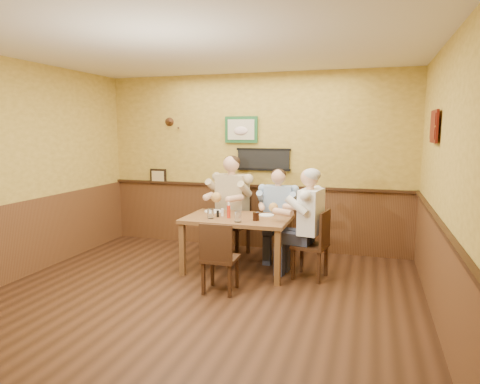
% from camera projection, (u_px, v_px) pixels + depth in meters
% --- Properties ---
extents(room, '(5.02, 5.03, 2.81)m').
position_uv_depth(room, '(208.00, 151.00, 4.59)').
color(room, black).
rests_on(room, ground).
extents(dining_table, '(1.40, 0.90, 0.75)m').
position_uv_depth(dining_table, '(238.00, 224.00, 5.77)').
color(dining_table, brown).
rests_on(dining_table, ground).
extents(chair_back_left, '(0.52, 0.52, 0.96)m').
position_uv_depth(chair_back_left, '(232.00, 224.00, 6.55)').
color(chair_back_left, '#382112').
rests_on(chair_back_left, ground).
extents(chair_back_right, '(0.41, 0.41, 0.85)m').
position_uv_depth(chair_back_right, '(278.00, 230.00, 6.40)').
color(chair_back_right, '#382112').
rests_on(chair_back_right, ground).
extents(chair_right_end, '(0.48, 0.48, 0.90)m').
position_uv_depth(chair_right_end, '(310.00, 244.00, 5.52)').
color(chair_right_end, '#382112').
rests_on(chair_right_end, ground).
extents(chair_near_side, '(0.41, 0.41, 0.85)m').
position_uv_depth(chair_near_side, '(221.00, 257.00, 5.05)').
color(chair_near_side, '#382112').
rests_on(chair_near_side, ground).
extents(diner_tan_shirt, '(0.75, 0.75, 1.38)m').
position_uv_depth(diner_tan_shirt, '(232.00, 211.00, 6.52)').
color(diner_tan_shirt, '#CEB98E').
rests_on(diner_tan_shirt, ground).
extents(diner_blue_polo, '(0.58, 0.58, 1.21)m').
position_uv_depth(diner_blue_polo, '(278.00, 219.00, 6.37)').
color(diner_blue_polo, '#91B0D9').
rests_on(diner_blue_polo, ground).
extents(diner_white_elder, '(0.68, 0.68, 1.29)m').
position_uv_depth(diner_white_elder, '(311.00, 230.00, 5.50)').
color(diner_white_elder, white).
rests_on(diner_white_elder, ground).
extents(water_glass_left, '(0.10, 0.10, 0.13)m').
position_uv_depth(water_glass_left, '(211.00, 214.00, 5.65)').
color(water_glass_left, silver).
rests_on(water_glass_left, dining_table).
extents(water_glass_mid, '(0.09, 0.09, 0.13)m').
position_uv_depth(water_glass_mid, '(238.00, 217.00, 5.43)').
color(water_glass_mid, white).
rests_on(water_glass_mid, dining_table).
extents(cola_tumbler, '(0.11, 0.11, 0.11)m').
position_uv_depth(cola_tumbler, '(256.00, 216.00, 5.53)').
color(cola_tumbler, black).
rests_on(cola_tumbler, dining_table).
extents(hot_sauce_bottle, '(0.06, 0.06, 0.19)m').
position_uv_depth(hot_sauce_bottle, '(229.00, 211.00, 5.69)').
color(hot_sauce_bottle, red).
rests_on(hot_sauce_bottle, dining_table).
extents(salt_shaker, '(0.05, 0.05, 0.10)m').
position_uv_depth(salt_shaker, '(222.00, 212.00, 5.82)').
color(salt_shaker, silver).
rests_on(salt_shaker, dining_table).
extents(pepper_shaker, '(0.05, 0.05, 0.09)m').
position_uv_depth(pepper_shaker, '(218.00, 214.00, 5.75)').
color(pepper_shaker, black).
rests_on(pepper_shaker, dining_table).
extents(plate_far_left, '(0.28, 0.28, 0.02)m').
position_uv_depth(plate_far_left, '(214.00, 211.00, 6.12)').
color(plate_far_left, white).
rests_on(plate_far_left, dining_table).
extents(plate_far_right, '(0.22, 0.22, 0.01)m').
position_uv_depth(plate_far_right, '(266.00, 215.00, 5.86)').
color(plate_far_right, white).
rests_on(plate_far_right, dining_table).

